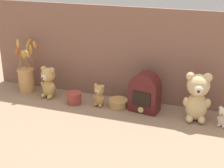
% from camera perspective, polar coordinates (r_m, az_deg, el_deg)
% --- Properties ---
extents(ground_plane, '(4.00, 4.00, 0.00)m').
position_cam_1_polar(ground_plane, '(1.97, -0.20, -4.04)').
color(ground_plane, '#8E7056').
extents(backdrop_wall, '(1.69, 0.02, 0.55)m').
position_cam_1_polar(backdrop_wall, '(2.02, 1.41, 5.02)').
color(backdrop_wall, '#845B4C').
rests_on(backdrop_wall, ground).
extents(teddy_bear_large, '(0.15, 0.14, 0.27)m').
position_cam_1_polar(teddy_bear_large, '(1.84, 14.01, -1.94)').
color(teddy_bear_large, '#DBBC84').
rests_on(teddy_bear_large, ground).
extents(teddy_bear_medium, '(0.11, 0.10, 0.20)m').
position_cam_1_polar(teddy_bear_medium, '(2.12, -10.56, 0.42)').
color(teddy_bear_medium, tan).
rests_on(teddy_bear_medium, ground).
extents(teddy_bear_small, '(0.07, 0.07, 0.13)m').
position_cam_1_polar(teddy_bear_small, '(1.98, -2.16, -1.77)').
color(teddy_bear_small, tan).
rests_on(teddy_bear_small, ground).
extents(teddy_bear_tiny, '(0.06, 0.05, 0.11)m').
position_cam_1_polar(teddy_bear_tiny, '(1.84, 17.97, -5.15)').
color(teddy_bear_tiny, beige).
rests_on(teddy_bear_tiny, ground).
extents(flower_vase, '(0.17, 0.17, 0.34)m').
position_cam_1_polar(flower_vase, '(2.23, -14.06, 1.39)').
color(flower_vase, tan).
rests_on(flower_vase, ground).
extents(vintage_radio, '(0.17, 0.12, 0.23)m').
position_cam_1_polar(vintage_radio, '(1.91, 5.46, -1.42)').
color(vintage_radio, '#4C1919').
rests_on(vintage_radio, ground).
extents(decorative_tin_tall, '(0.09, 0.09, 0.07)m').
position_cam_1_polar(decorative_tin_tall, '(2.03, -6.35, -2.28)').
color(decorative_tin_tall, '#993D33').
rests_on(decorative_tin_tall, ground).
extents(decorative_tin_short, '(0.11, 0.11, 0.05)m').
position_cam_1_polar(decorative_tin_short, '(1.98, 1.04, -3.20)').
color(decorative_tin_short, tan).
rests_on(decorative_tin_short, ground).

